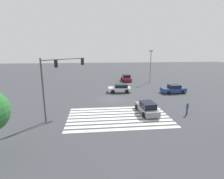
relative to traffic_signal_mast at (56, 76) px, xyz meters
The scene contains 9 objects.
ground_plane 11.37m from the traffic_signal_mast, 45.00° to the left, with size 148.27×148.27×0.00m, color #3D3F44.
crosswalk_markings 8.83m from the traffic_signal_mast, ahead, with size 12.28×7.25×0.01m.
traffic_signal_mast is the anchor object (origin of this frame).
car_0 15.37m from the traffic_signal_mast, 51.65° to the left, with size 4.29×2.40×1.53m.
car_1 26.40m from the traffic_signal_mast, 61.31° to the left, with size 2.25×4.61×1.67m.
car_2 21.92m from the traffic_signal_mast, 27.66° to the left, with size 4.54×2.43×1.54m.
car_3 11.78m from the traffic_signal_mast, ahead, with size 2.21×4.79×1.55m.
pedestrian 16.42m from the traffic_signal_mast, ahead, with size 0.41×0.41×1.59m.
street_light_pole_a 27.16m from the traffic_signal_mast, 48.86° to the left, with size 0.80×0.36×7.62m.
Camera 1 is at (-2.92, -27.51, 8.15)m, focal length 28.00 mm.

